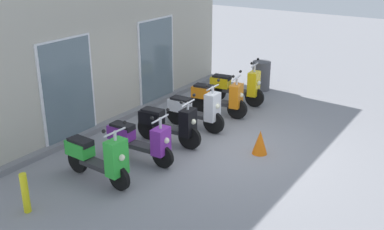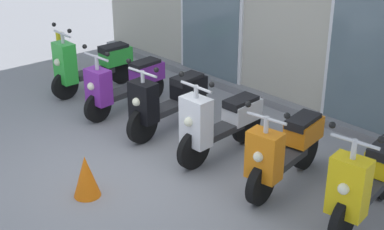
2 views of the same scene
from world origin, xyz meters
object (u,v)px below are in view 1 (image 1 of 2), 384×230
(scooter_green, at_px, (98,157))
(scooter_purple, at_px, (140,140))
(scooter_white, at_px, (196,109))
(scooter_yellow, at_px, (237,86))
(scooter_black, at_px, (169,123))
(trash_bin, at_px, (261,76))
(curb_bollard, at_px, (25,193))
(traffic_cone, at_px, (260,142))
(scooter_orange, at_px, (219,97))

(scooter_green, distance_m, scooter_purple, 1.07)
(scooter_white, relative_size, scooter_yellow, 0.97)
(scooter_black, bearing_deg, scooter_purple, -179.43)
(scooter_white, bearing_deg, trash_bin, 0.86)
(scooter_black, bearing_deg, scooter_green, 177.54)
(scooter_purple, distance_m, scooter_yellow, 4.15)
(scooter_yellow, distance_m, trash_bin, 1.52)
(scooter_purple, relative_size, curb_bollard, 2.26)
(curb_bollard, bearing_deg, traffic_cone, -28.29)
(scooter_black, bearing_deg, traffic_cone, -70.56)
(scooter_green, xyz_separation_m, scooter_black, (2.05, -0.09, -0.01))
(scooter_black, relative_size, scooter_yellow, 0.98)
(scooter_black, xyz_separation_m, scooter_orange, (2.10, -0.01, -0.00))
(scooter_green, distance_m, traffic_cone, 3.35)
(scooter_green, xyz_separation_m, traffic_cone, (2.71, -1.95, -0.24))
(traffic_cone, bearing_deg, trash_bin, 25.38)
(scooter_purple, bearing_deg, curb_bollard, 171.60)
(traffic_cone, bearing_deg, scooter_white, 78.21)
(scooter_white, relative_size, scooter_orange, 1.00)
(scooter_white, distance_m, traffic_cone, 1.90)
(scooter_black, distance_m, scooter_orange, 2.10)
(scooter_green, height_order, trash_bin, scooter_green)
(scooter_black, relative_size, curb_bollard, 2.27)
(traffic_cone, bearing_deg, scooter_purple, 131.70)
(scooter_black, height_order, trash_bin, scooter_black)
(curb_bollard, bearing_deg, scooter_orange, -3.71)
(scooter_green, relative_size, scooter_purple, 1.00)
(curb_bollard, xyz_separation_m, trash_bin, (8.13, -0.31, 0.08))
(scooter_orange, height_order, scooter_yellow, scooter_yellow)
(scooter_black, xyz_separation_m, scooter_white, (1.04, -0.01, 0.01))
(scooter_purple, relative_size, trash_bin, 1.83)
(scooter_purple, height_order, scooter_black, scooter_black)
(scooter_white, height_order, trash_bin, scooter_white)
(scooter_white, height_order, scooter_orange, scooter_white)
(scooter_green, height_order, traffic_cone, scooter_green)
(scooter_green, bearing_deg, scooter_orange, -1.30)
(scooter_green, bearing_deg, curb_bollard, 169.28)
(scooter_purple, height_order, scooter_orange, scooter_orange)
(scooter_white, height_order, scooter_yellow, scooter_yellow)
(curb_bollard, distance_m, traffic_cone, 4.68)
(scooter_black, distance_m, trash_bin, 4.67)
(scooter_purple, bearing_deg, traffic_cone, -48.30)
(curb_bollard, bearing_deg, scooter_green, -10.72)
(curb_bollard, height_order, traffic_cone, curb_bollard)
(curb_bollard, bearing_deg, trash_bin, -2.21)
(scooter_yellow, relative_size, trash_bin, 1.87)
(scooter_yellow, bearing_deg, scooter_green, 179.47)
(trash_bin, xyz_separation_m, traffic_cone, (-4.01, -1.90, -0.17))
(scooter_yellow, height_order, trash_bin, scooter_yellow)
(scooter_yellow, xyz_separation_m, curb_bollard, (-6.62, 0.32, -0.15))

